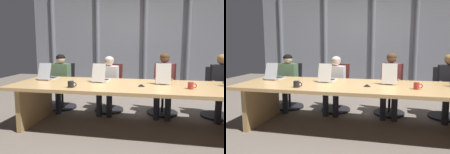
{
  "view_description": "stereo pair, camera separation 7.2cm",
  "coord_description": "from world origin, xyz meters",
  "views": [
    {
      "loc": [
        0.4,
        -3.46,
        1.36
      ],
      "look_at": [
        -0.32,
        0.1,
        0.83
      ],
      "focal_mm": 35.67,
      "sensor_mm": 36.0,
      "label": 1
    },
    {
      "loc": [
        0.47,
        -3.44,
        1.36
      ],
      "look_at": [
        -0.32,
        0.1,
        0.83
      ],
      "focal_mm": 35.67,
      "sensor_mm": 36.0,
      "label": 2
    }
  ],
  "objects": [
    {
      "name": "ground_plane",
      "position": [
        0.0,
        0.0,
        0.0
      ],
      "size": [
        11.69,
        11.69,
        0.0
      ],
      "primitive_type": "plane",
      "color": "#6B6056"
    },
    {
      "name": "conference_table",
      "position": [
        0.0,
        0.0,
        0.59
      ],
      "size": [
        3.82,
        1.24,
        0.73
      ],
      "color": "tan",
      "rests_on": "ground_plane"
    },
    {
      "name": "curtain_backdrop",
      "position": [
        -0.0,
        2.32,
        1.35
      ],
      "size": [
        5.84,
        0.17,
        2.7
      ],
      "color": "gray",
      "rests_on": "ground_plane"
    },
    {
      "name": "laptop_left_end",
      "position": [
        -1.55,
        0.28,
        0.79
      ],
      "size": [
        0.23,
        0.42,
        0.3
      ],
      "rotation": [
        0.0,
        0.0,
        1.58
      ],
      "color": "#A8ADB7",
      "rests_on": "conference_table"
    },
    {
      "name": "laptop_left_mid",
      "position": [
        -0.53,
        0.24,
        0.79
      ],
      "size": [
        0.25,
        0.43,
        0.32
      ],
      "rotation": [
        0.0,
        0.0,
        1.52
      ],
      "color": "beige",
      "rests_on": "conference_table"
    },
    {
      "name": "laptop_center",
      "position": [
        0.51,
        0.25,
        0.8
      ],
      "size": [
        0.24,
        0.42,
        0.34
      ],
      "rotation": [
        0.0,
        0.0,
        1.57
      ],
      "color": "beige",
      "rests_on": "conference_table"
    },
    {
      "name": "office_chair_left_end",
      "position": [
        -1.58,
        0.98,
        0.36
      ],
      "size": [
        0.6,
        0.6,
        0.95
      ],
      "rotation": [
        0.0,
        0.0,
        -1.49
      ],
      "color": "black",
      "rests_on": "ground_plane"
    },
    {
      "name": "office_chair_left_mid",
      "position": [
        -0.54,
        0.98,
        0.36
      ],
      "size": [
        0.6,
        0.6,
        0.96
      ],
      "rotation": [
        0.0,
        0.0,
        -1.7
      ],
      "color": "#511E19",
      "rests_on": "ground_plane"
    },
    {
      "name": "office_chair_center",
      "position": [
        0.54,
        0.98,
        0.37
      ],
      "size": [
        0.6,
        0.61,
        0.99
      ],
      "rotation": [
        0.0,
        0.0,
        -1.73
      ],
      "color": "#511E19",
      "rests_on": "ground_plane"
    },
    {
      "name": "office_chair_right_mid",
      "position": [
        1.55,
        0.98,
        0.35
      ],
      "size": [
        0.6,
        0.6,
        0.93
      ],
      "rotation": [
        0.0,
        0.0,
        -1.65
      ],
      "color": "black",
      "rests_on": "ground_plane"
    },
    {
      "name": "person_left_end",
      "position": [
        -1.58,
        0.82,
        0.66
      ],
      "size": [
        0.38,
        0.55,
        1.16
      ],
      "rotation": [
        0.0,
        0.0,
        -1.58
      ],
      "color": "#4C6B4C",
      "rests_on": "ground_plane"
    },
    {
      "name": "person_left_mid",
      "position": [
        -0.54,
        0.81,
        0.64
      ],
      "size": [
        0.38,
        0.56,
        1.13
      ],
      "rotation": [
        0.0,
        0.0,
        -1.62
      ],
      "color": "silver",
      "rests_on": "ground_plane"
    },
    {
      "name": "person_center",
      "position": [
        0.54,
        0.82,
        0.68
      ],
      "size": [
        0.4,
        0.57,
        1.2
      ],
      "rotation": [
        0.0,
        0.0,
        -1.65
      ],
      "color": "brown",
      "rests_on": "ground_plane"
    },
    {
      "name": "person_right_mid",
      "position": [
        1.58,
        0.82,
        0.68
      ],
      "size": [
        0.4,
        0.56,
        1.19
      ],
      "rotation": [
        0.0,
        0.0,
        -1.61
      ],
      "color": "black",
      "rests_on": "ground_plane"
    },
    {
      "name": "coffee_mug_near",
      "position": [
        0.89,
        -0.18,
        0.78
      ],
      "size": [
        0.13,
        0.08,
        0.1
      ],
      "color": "#B2332D",
      "rests_on": "conference_table"
    },
    {
      "name": "coffee_mug_far",
      "position": [
        -0.83,
        -0.41,
        0.78
      ],
      "size": [
        0.14,
        0.09,
        0.1
      ],
      "color": "black",
      "rests_on": "conference_table"
    },
    {
      "name": "conference_mic_left_side",
      "position": [
        0.18,
        -0.11,
        0.75
      ],
      "size": [
        0.11,
        0.11,
        0.03
      ],
      "primitive_type": "cone",
      "color": "black",
      "rests_on": "conference_table"
    }
  ]
}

